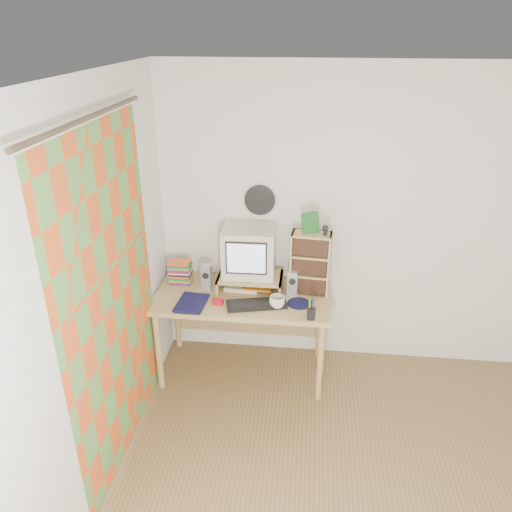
% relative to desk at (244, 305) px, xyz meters
% --- Properties ---
extents(ceiling, '(3.50, 3.50, 0.00)m').
position_rel_desk_xyz_m(ceiling, '(1.03, -1.44, 1.88)').
color(ceiling, white).
rests_on(ceiling, back_wall).
extents(back_wall, '(3.50, 0.00, 3.50)m').
position_rel_desk_xyz_m(back_wall, '(1.03, 0.31, 0.63)').
color(back_wall, white).
rests_on(back_wall, floor).
extents(left_wall, '(0.00, 3.50, 3.50)m').
position_rel_desk_xyz_m(left_wall, '(-0.72, -1.44, 0.63)').
color(left_wall, white).
rests_on(left_wall, floor).
extents(curtain, '(0.00, 2.20, 2.20)m').
position_rel_desk_xyz_m(curtain, '(-0.68, -0.96, 0.53)').
color(curtain, '#DB561F').
rests_on(curtain, left_wall).
extents(wall_disc, '(0.25, 0.02, 0.25)m').
position_rel_desk_xyz_m(wall_disc, '(0.10, 0.29, 0.81)').
color(wall_disc, black).
rests_on(wall_disc, back_wall).
extents(desk, '(1.40, 0.70, 0.75)m').
position_rel_desk_xyz_m(desk, '(0.00, 0.00, 0.00)').
color(desk, tan).
rests_on(desk, floor).
extents(monitor_riser, '(0.52, 0.30, 0.12)m').
position_rel_desk_xyz_m(monitor_riser, '(0.05, 0.04, 0.23)').
color(monitor_riser, tan).
rests_on(monitor_riser, desk).
extents(crt_monitor, '(0.42, 0.42, 0.39)m').
position_rel_desk_xyz_m(crt_monitor, '(0.03, 0.09, 0.45)').
color(crt_monitor, beige).
rests_on(crt_monitor, monitor_riser).
extents(speaker_left, '(0.08, 0.08, 0.21)m').
position_rel_desk_xyz_m(speaker_left, '(-0.30, 0.01, 0.24)').
color(speaker_left, '#B1B1B6').
rests_on(speaker_left, desk).
extents(speaker_right, '(0.09, 0.09, 0.22)m').
position_rel_desk_xyz_m(speaker_right, '(0.40, -0.02, 0.24)').
color(speaker_right, '#B1B1B6').
rests_on(speaker_right, desk).
extents(keyboard, '(0.48, 0.26, 0.03)m').
position_rel_desk_xyz_m(keyboard, '(0.13, -0.23, 0.15)').
color(keyboard, black).
rests_on(keyboard, desk).
extents(dvd_stack, '(0.18, 0.13, 0.25)m').
position_rel_desk_xyz_m(dvd_stack, '(-0.54, 0.08, 0.26)').
color(dvd_stack, brown).
rests_on(dvd_stack, desk).
extents(cd_rack, '(0.32, 0.19, 0.51)m').
position_rel_desk_xyz_m(cd_rack, '(0.53, 0.04, 0.39)').
color(cd_rack, tan).
rests_on(cd_rack, desk).
extents(mug, '(0.14, 0.14, 0.09)m').
position_rel_desk_xyz_m(mug, '(0.29, -0.23, 0.18)').
color(mug, white).
rests_on(mug, desk).
extents(diary, '(0.28, 0.22, 0.05)m').
position_rel_desk_xyz_m(diary, '(-0.48, -0.25, 0.16)').
color(diary, '#10103B').
rests_on(diary, desk).
extents(mousepad, '(0.24, 0.24, 0.00)m').
position_rel_desk_xyz_m(mousepad, '(0.46, -0.16, 0.14)').
color(mousepad, '#0F1435').
rests_on(mousepad, desk).
extents(pen_cup, '(0.07, 0.07, 0.13)m').
position_rel_desk_xyz_m(pen_cup, '(0.55, -0.36, 0.20)').
color(pen_cup, black).
rests_on(pen_cup, desk).
extents(papers, '(0.29, 0.22, 0.04)m').
position_rel_desk_xyz_m(papers, '(0.04, 0.06, 0.15)').
color(papers, silver).
rests_on(papers, desk).
extents(red_box, '(0.09, 0.06, 0.04)m').
position_rel_desk_xyz_m(red_box, '(-0.17, -0.23, 0.16)').
color(red_box, '#B6131F').
rests_on(red_box, desk).
extents(game_box, '(0.13, 0.05, 0.16)m').
position_rel_desk_xyz_m(game_box, '(0.51, 0.05, 0.73)').
color(game_box, '#1B6023').
rests_on(game_box, cd_rack).
extents(webcam, '(0.05, 0.05, 0.08)m').
position_rel_desk_xyz_m(webcam, '(0.63, 0.02, 0.69)').
color(webcam, black).
rests_on(webcam, cd_rack).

